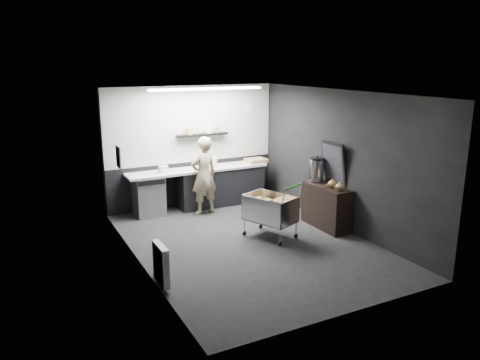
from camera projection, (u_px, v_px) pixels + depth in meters
name	position (u px, v px, depth m)	size (l,w,h in m)	color
floor	(249.00, 243.00, 8.52)	(5.50, 5.50, 0.00)	black
ceiling	(250.00, 93.00, 7.85)	(5.50, 5.50, 0.00)	silver
wall_back	(192.00, 146.00, 10.56)	(5.50, 5.50, 0.00)	black
wall_front	(354.00, 216.00, 5.81)	(5.50, 5.50, 0.00)	black
wall_left	(137.00, 184.00, 7.31)	(5.50, 5.50, 0.00)	black
wall_right	(340.00, 160.00, 9.07)	(5.50, 5.50, 0.00)	black
kitchen_wall_panel	(192.00, 124.00, 10.42)	(3.95, 0.02, 1.70)	#AEAFAA
dado_panel	(193.00, 183.00, 10.75)	(3.95, 0.02, 1.00)	black
floating_shelf	(202.00, 134.00, 10.47)	(1.20, 0.22, 0.04)	black
wall_clock	(248.00, 108.00, 10.95)	(0.20, 0.20, 0.03)	silver
poster	(118.00, 157.00, 8.39)	(0.02, 0.30, 0.40)	white
poster_red_band	(118.00, 153.00, 8.37)	(0.01, 0.22, 0.10)	red
radiator	(161.00, 264.00, 6.80)	(0.10, 0.50, 0.60)	silver
ceiling_strip	(207.00, 89.00, 9.46)	(2.40, 0.20, 0.04)	white
prep_counter	(204.00, 187.00, 10.56)	(3.20, 0.61, 0.90)	black
person	(204.00, 176.00, 9.99)	(0.61, 0.40, 1.69)	beige
shopping_cart	(270.00, 211.00, 8.70)	(0.94, 1.21, 1.09)	silver
sideboard	(326.00, 200.00, 9.25)	(0.48, 1.13, 1.70)	black
fire_extinguisher	(159.00, 261.00, 7.21)	(0.14, 0.14, 0.47)	#BB0C13
cardboard_box	(256.00, 161.00, 10.97)	(0.47, 0.36, 0.09)	#937C4E
pink_tub	(213.00, 162.00, 10.52)	(0.21, 0.21, 0.21)	white
white_container	(163.00, 169.00, 9.97)	(0.17, 0.14, 0.15)	silver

